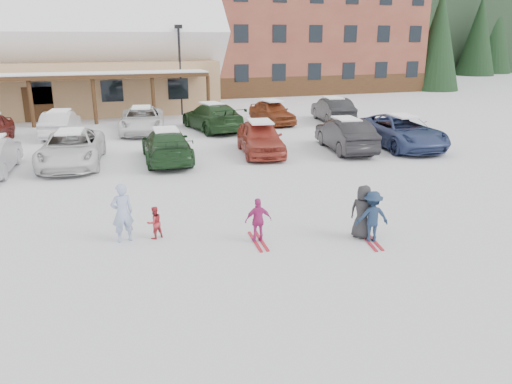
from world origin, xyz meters
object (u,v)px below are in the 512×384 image
object	(u,v)px
parked_car_4	(260,138)
parked_car_12	(272,112)
parked_car_2	(72,148)
parked_car_13	(333,110)
parked_car_11	(212,117)
bystander_dark	(363,212)
alpine_hotel	(271,1)
adult_skier	(122,213)
parked_car_10	(142,120)
toddler_red	(155,223)
parked_car_9	(61,124)
child_navy	(372,217)
parked_car_3	(167,146)
parked_car_6	(402,132)
day_lodge	(8,56)
parked_car_5	(345,135)
child_magenta	(258,220)
lamp_post	(180,65)

from	to	relation	value
parked_car_4	parked_car_12	world-z (taller)	parked_car_4
parked_car_2	parked_car_13	world-z (taller)	parked_car_13
parked_car_11	parked_car_13	distance (m)	8.04
bystander_dark	alpine_hotel	bearing A→B (deg)	-53.83
adult_skier	parked_car_10	bearing A→B (deg)	-109.49
toddler_red	parked_car_9	bearing A→B (deg)	-102.13
child_navy	parked_car_10	bearing A→B (deg)	-66.39
alpine_hotel	parked_car_3	xyz separation A→B (m)	(-15.20, -28.43, -7.93)
parked_car_6	parked_car_3	bearing A→B (deg)	-178.84
parked_car_3	parked_car_4	world-z (taller)	parked_car_4
day_lodge	toddler_red	xyz separation A→B (m)	(6.41, -27.03, -3.50)
parked_car_10	parked_car_11	size ratio (longest dim) A/B	0.96
parked_car_4	parked_car_12	distance (m)	8.58
alpine_hotel	child_navy	bearing A→B (deg)	-106.33
adult_skier	parked_car_9	world-z (taller)	adult_skier
parked_car_4	parked_car_5	distance (m)	4.12
parked_car_4	parked_car_13	xyz separation A→B (m)	(7.39, 7.26, 0.00)
child_magenta	parked_car_5	distance (m)	11.92
lamp_post	parked_car_11	size ratio (longest dim) A/B	1.11
parked_car_5	parked_car_3	bearing A→B (deg)	4.51
parked_car_9	parked_car_10	world-z (taller)	parked_car_10
day_lodge	parked_car_4	xyz separation A→B (m)	(12.40, -18.31, -3.18)
parked_car_4	parked_car_9	distance (m)	11.67
toddler_red	parked_car_2	bearing A→B (deg)	-98.79
day_lodge	bystander_dark	distance (m)	31.21
parked_car_10	parked_car_2	bearing A→B (deg)	-110.05
child_navy	parked_car_3	xyz separation A→B (m)	(-3.74, 10.66, 0.01)
parked_car_9	parked_car_5	bearing A→B (deg)	156.51
bystander_dark	parked_car_10	bearing A→B (deg)	-24.91
parked_car_6	parked_car_10	size ratio (longest dim) A/B	1.08
adult_skier	parked_car_9	size ratio (longest dim) A/B	0.38
adult_skier	parked_car_13	xyz separation A→B (m)	(14.20, 15.93, -0.03)
alpine_hotel	lamp_post	bearing A→B (deg)	-128.93
parked_car_4	child_navy	bearing A→B (deg)	-84.09
child_navy	parked_car_11	world-z (taller)	parked_car_11
lamp_post	parked_car_11	xyz separation A→B (m)	(0.56, -6.66, -2.62)
parked_car_6	bystander_dark	bearing A→B (deg)	-124.06
child_navy	parked_car_13	distance (m)	19.69
parked_car_6	parked_car_12	distance (m)	9.34
alpine_hotel	bystander_dark	world-z (taller)	alpine_hotel
alpine_hotel	toddler_red	world-z (taller)	alpine_hotel
child_magenta	parked_car_12	size ratio (longest dim) A/B	0.28
parked_car_6	parked_car_11	xyz separation A→B (m)	(-7.68, 7.52, 0.00)
alpine_hotel	bystander_dark	distance (m)	41.24
parked_car_6	parked_car_9	distance (m)	18.00
adult_skier	parked_car_6	distance (m)	15.95
lamp_post	parked_car_10	size ratio (longest dim) A/B	1.16
adult_skier	child_navy	bearing A→B (deg)	150.05
adult_skier	child_magenta	world-z (taller)	adult_skier
day_lodge	parked_car_3	xyz separation A→B (m)	(8.08, -18.39, -3.24)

